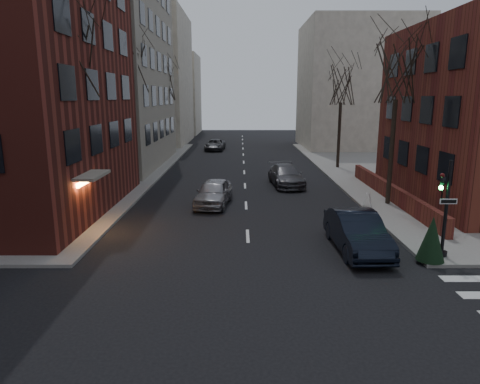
# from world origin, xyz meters

# --- Properties ---
(building_left_tan) EXTENTS (18.00, 18.00, 28.00)m
(building_left_tan) POSITION_xyz_m (-17.00, 34.00, 14.00)
(building_left_tan) COLOR gray
(building_left_tan) RESTS_ON ground
(low_wall_right) EXTENTS (0.35, 16.00, 1.00)m
(low_wall_right) POSITION_xyz_m (9.30, 19.00, 0.65)
(low_wall_right) COLOR maroon
(low_wall_right) RESTS_ON sidewalk_far_right
(building_distant_la) EXTENTS (14.00, 16.00, 18.00)m
(building_distant_la) POSITION_xyz_m (-15.00, 55.00, 9.00)
(building_distant_la) COLOR beige
(building_distant_la) RESTS_ON ground
(building_distant_ra) EXTENTS (14.00, 14.00, 16.00)m
(building_distant_ra) POSITION_xyz_m (15.00, 50.00, 8.00)
(building_distant_ra) COLOR beige
(building_distant_ra) RESTS_ON ground
(building_distant_lb) EXTENTS (10.00, 12.00, 14.00)m
(building_distant_lb) POSITION_xyz_m (-13.00, 72.00, 7.00)
(building_distant_lb) COLOR beige
(building_distant_lb) RESTS_ON ground
(traffic_signal) EXTENTS (0.76, 0.44, 4.00)m
(traffic_signal) POSITION_xyz_m (7.94, 8.99, 1.91)
(traffic_signal) COLOR black
(traffic_signal) RESTS_ON sidewalk_far_right
(tree_left_a) EXTENTS (4.18, 4.18, 10.26)m
(tree_left_a) POSITION_xyz_m (-8.80, 14.00, 8.47)
(tree_left_a) COLOR #2D231C
(tree_left_a) RESTS_ON sidewalk_far_left
(tree_left_b) EXTENTS (4.40, 4.40, 10.80)m
(tree_left_b) POSITION_xyz_m (-8.80, 26.00, 8.91)
(tree_left_b) COLOR #2D231C
(tree_left_b) RESTS_ON sidewalk_far_left
(tree_left_c) EXTENTS (3.96, 3.96, 9.72)m
(tree_left_c) POSITION_xyz_m (-8.80, 40.00, 8.03)
(tree_left_c) COLOR #2D231C
(tree_left_c) RESTS_ON sidewalk_far_left
(tree_right_a) EXTENTS (3.96, 3.96, 9.72)m
(tree_right_a) POSITION_xyz_m (8.80, 18.00, 8.03)
(tree_right_a) COLOR #2D231C
(tree_right_a) RESTS_ON sidewalk_far_right
(tree_right_b) EXTENTS (3.74, 3.74, 9.18)m
(tree_right_b) POSITION_xyz_m (8.80, 32.00, 7.59)
(tree_right_b) COLOR #2D231C
(tree_right_b) RESTS_ON sidewalk_far_right
(streetlamp_near) EXTENTS (0.36, 0.36, 6.28)m
(streetlamp_near) POSITION_xyz_m (-8.20, 22.00, 4.24)
(streetlamp_near) COLOR black
(streetlamp_near) RESTS_ON sidewalk_far_left
(streetlamp_far) EXTENTS (0.36, 0.36, 6.28)m
(streetlamp_far) POSITION_xyz_m (-8.20, 42.00, 4.24)
(streetlamp_far) COLOR black
(streetlamp_far) RESTS_ON sidewalk_far_left
(parked_sedan) EXTENTS (1.99, 5.25, 1.71)m
(parked_sedan) POSITION_xyz_m (4.72, 10.00, 0.85)
(parked_sedan) COLOR black
(parked_sedan) RESTS_ON ground
(car_lane_silver) EXTENTS (2.50, 4.93, 1.61)m
(car_lane_silver) POSITION_xyz_m (-2.01, 18.08, 0.80)
(car_lane_silver) COLOR gray
(car_lane_silver) RESTS_ON ground
(car_lane_gray) EXTENTS (2.66, 5.53, 1.55)m
(car_lane_gray) POSITION_xyz_m (3.12, 24.11, 0.78)
(car_lane_gray) COLOR #444449
(car_lane_gray) RESTS_ON ground
(car_lane_far) EXTENTS (2.59, 5.06, 1.37)m
(car_lane_far) POSITION_xyz_m (-3.55, 46.16, 0.68)
(car_lane_far) COLOR #3A3B3F
(car_lane_far) RESTS_ON ground
(sandwich_board) EXTENTS (0.51, 0.60, 0.81)m
(sandwich_board) POSITION_xyz_m (7.30, 17.22, 0.55)
(sandwich_board) COLOR white
(sandwich_board) RESTS_ON sidewalk_far_right
(evergreen_shrub) EXTENTS (1.10, 1.10, 1.83)m
(evergreen_shrub) POSITION_xyz_m (7.30, 8.50, 1.07)
(evergreen_shrub) COLOR #163117
(evergreen_shrub) RESTS_ON sidewalk_far_right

